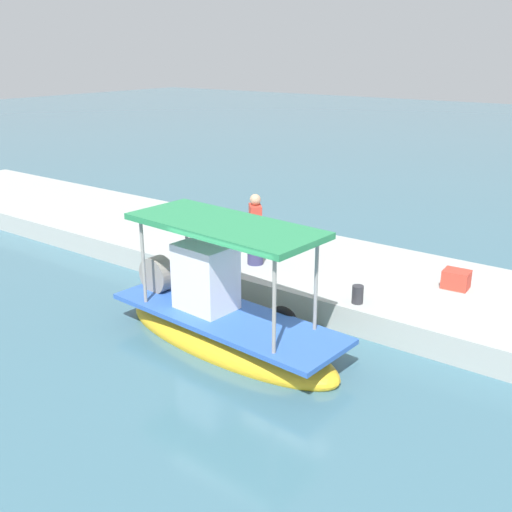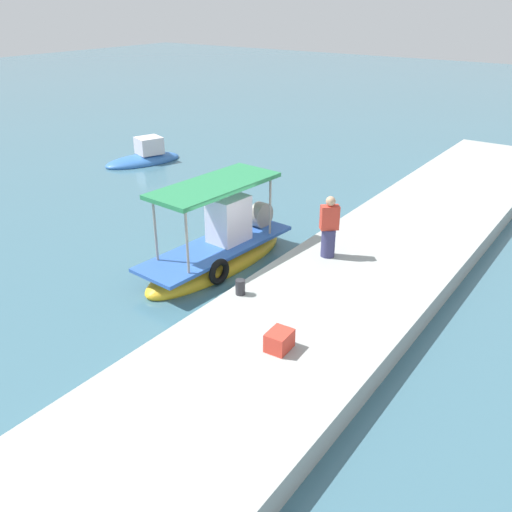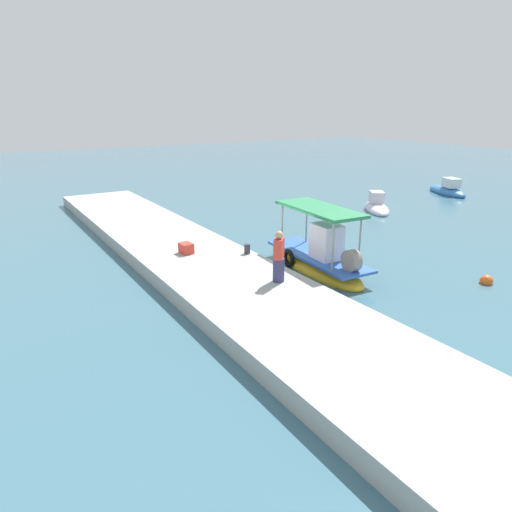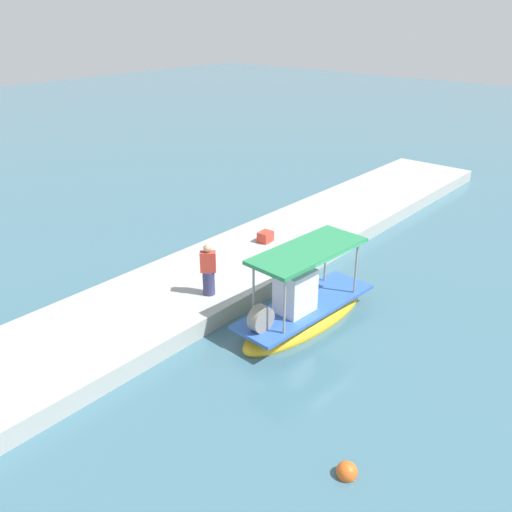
{
  "view_description": "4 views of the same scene",
  "coord_description": "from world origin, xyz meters",
  "views": [
    {
      "loc": [
        -6.38,
        8.52,
        5.62
      ],
      "look_at": [
        1.09,
        -1.6,
        1.26
      ],
      "focal_mm": 42.16,
      "sensor_mm": 36.0,
      "label": 1
    },
    {
      "loc": [
        -10.49,
        -9.12,
        7.21
      ],
      "look_at": [
        0.39,
        -1.32,
        0.79
      ],
      "focal_mm": 38.34,
      "sensor_mm": 36.0,
      "label": 2
    },
    {
      "loc": [
        13.51,
        -10.94,
        6.2
      ],
      "look_at": [
        0.18,
        -2.49,
        0.96
      ],
      "focal_mm": 31.68,
      "sensor_mm": 36.0,
      "label": 3
    },
    {
      "loc": [
        12.87,
        8.69,
        9.18
      ],
      "look_at": [
        -0.19,
        -2.47,
        1.27
      ],
      "focal_mm": 38.53,
      "sensor_mm": 36.0,
      "label": 4
    }
  ],
  "objects": [
    {
      "name": "moored_boat_far",
      "position": [
        7.01,
        9.97,
        0.19
      ],
      "size": [
        4.04,
        2.75,
        1.41
      ],
      "color": "#3269B8",
      "rests_on": "ground_plane"
    },
    {
      "name": "ground_plane",
      "position": [
        0.0,
        0.0,
        0.0
      ],
      "size": [
        120.0,
        120.0,
        0.0
      ],
      "primitive_type": "plane",
      "color": "#3F697A"
    },
    {
      "name": "mooring_bollard",
      "position": [
        -1.24,
        -2.01,
        0.77
      ],
      "size": [
        0.24,
        0.24,
        0.38
      ],
      "primitive_type": "cylinder",
      "color": "#2D2D33",
      "rests_on": "dock_quay"
    },
    {
      "name": "main_fishing_boat",
      "position": [
        0.62,
        0.16,
        0.47
      ],
      "size": [
        5.42,
        1.97,
        2.89
      ],
      "color": "gold",
      "rests_on": "ground_plane"
    },
    {
      "name": "marker_buoy",
      "position": [
        5.0,
        4.51,
        0.09
      ],
      "size": [
        0.47,
        0.47,
        0.47
      ],
      "color": "orange",
      "rests_on": "ground_plane"
    },
    {
      "name": "dock_quay",
      "position": [
        0.0,
        -3.82,
        0.29
      ],
      "size": [
        36.0,
        4.33,
        0.58
      ],
      "primitive_type": "cube",
      "color": "#A6ACA8",
      "rests_on": "ground_plane"
    },
    {
      "name": "cargo_crate",
      "position": [
        -2.61,
        -4.05,
        0.79
      ],
      "size": [
        0.58,
        0.48,
        0.41
      ],
      "primitive_type": "cube",
      "rotation": [
        0.0,
        0.0,
        0.06
      ],
      "color": "red",
      "rests_on": "dock_quay"
    },
    {
      "name": "fisherman_near_bollard",
      "position": [
        1.91,
        -2.69,
        1.38
      ],
      "size": [
        0.55,
        0.55,
        1.76
      ],
      "color": "navy",
      "rests_on": "dock_quay"
    }
  ]
}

